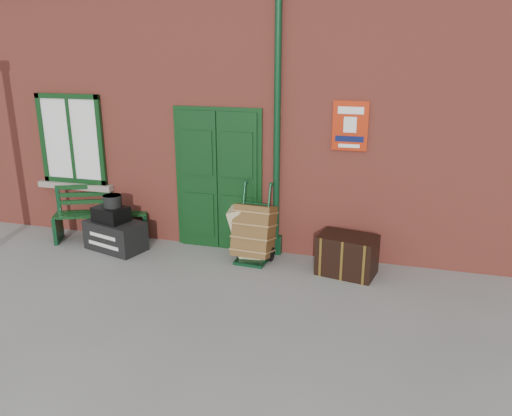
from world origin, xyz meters
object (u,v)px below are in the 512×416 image
(bench, at_px, (102,211))
(houdini_trunk, at_px, (116,235))
(dark_trunk, at_px, (347,255))
(porter_trolley, at_px, (254,232))

(bench, distance_m, houdini_trunk, 0.67)
(dark_trunk, bearing_deg, porter_trolley, -173.73)
(houdini_trunk, height_order, dark_trunk, dark_trunk)
(bench, xyz_separation_m, dark_trunk, (4.16, -0.33, -0.19))
(houdini_trunk, bearing_deg, bench, 155.71)
(houdini_trunk, distance_m, dark_trunk, 3.68)
(bench, relative_size, porter_trolley, 1.36)
(houdini_trunk, xyz_separation_m, porter_trolley, (2.26, 0.20, 0.22))
(houdini_trunk, distance_m, porter_trolley, 2.28)
(porter_trolley, xyz_separation_m, dark_trunk, (1.42, -0.12, -0.16))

